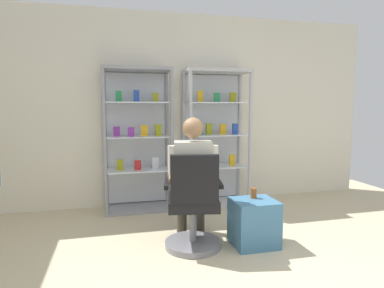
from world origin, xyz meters
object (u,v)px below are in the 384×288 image
Objects in this scene: display_cabinet_right at (215,137)px; storage_crate at (254,223)px; display_cabinet_left at (137,139)px; tea_glass at (254,193)px; office_chair at (193,210)px; seated_shopkeeper at (192,175)px.

storage_crate is at bearing -92.74° from display_cabinet_right.
tea_glass is at bearing -53.78° from display_cabinet_left.
display_cabinet_right is (1.10, 0.00, 0.00)m from display_cabinet_left.
display_cabinet_right is at bearing 88.04° from tea_glass.
display_cabinet_left is 1.83m from tea_glass.
display_cabinet_left is 18.22× the size of tea_glass.
office_chair is at bearing -115.20° from display_cabinet_right.
office_chair is (0.41, -1.46, -0.57)m from display_cabinet_left.
seated_shopkeeper reaches higher than tea_glass.
storage_crate is (0.62, -0.05, -0.16)m from office_chair.
display_cabinet_left is 4.09× the size of storage_crate.
seated_shopkeeper is 12.37× the size of tea_glass.
display_cabinet_right reaches higher than tea_glass.
storage_crate is at bearing -19.36° from seated_shopkeeper.
display_cabinet_left is 1.97m from storage_crate.
display_cabinet_left is 1.62m from office_chair.
office_chair is 0.65m from tea_glass.
seated_shopkeeper reaches higher than storage_crate.
display_cabinet_right reaches higher than storage_crate.
seated_shopkeeper is (0.03, 0.16, 0.32)m from office_chair.
display_cabinet_left is 1.98× the size of office_chair.
display_cabinet_left reaches higher than storage_crate.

